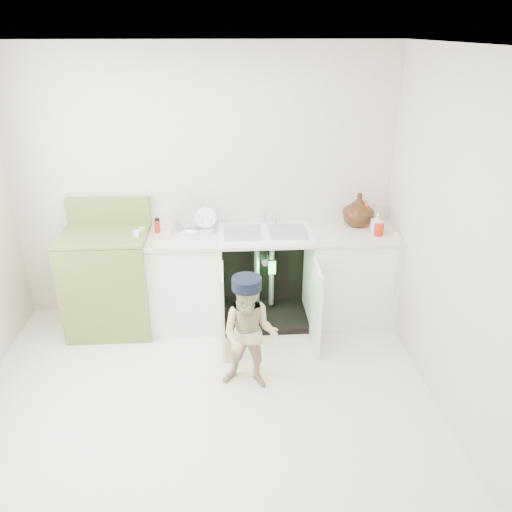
{
  "coord_description": "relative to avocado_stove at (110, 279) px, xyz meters",
  "views": [
    {
      "loc": [
        0.2,
        -2.96,
        2.59
      ],
      "look_at": [
        0.43,
        0.7,
        0.9
      ],
      "focal_mm": 35.0,
      "sensor_mm": 36.0,
      "label": 1
    }
  ],
  "objects": [
    {
      "name": "room_shell",
      "position": [
        0.88,
        -1.18,
        0.76
      ],
      "size": [
        6.0,
        5.5,
        1.26
      ],
      "color": "beige",
      "rests_on": "ground"
    },
    {
      "name": "ground",
      "position": [
        0.88,
        -1.18,
        -0.49
      ],
      "size": [
        3.5,
        3.5,
        0.0
      ],
      "primitive_type": "plane",
      "color": "silver",
      "rests_on": "ground"
    },
    {
      "name": "counter_run",
      "position": [
        1.45,
        0.03,
        -0.02
      ],
      "size": [
        2.44,
        1.02,
        1.2
      ],
      "color": "white",
      "rests_on": "ground"
    },
    {
      "name": "repair_worker",
      "position": [
        1.24,
        -0.96,
        -0.01
      ],
      "size": [
        0.52,
        0.87,
        0.94
      ],
      "rotation": [
        0.0,
        0.0,
        -0.26
      ],
      "color": "tan",
      "rests_on": "ground"
    },
    {
      "name": "avocado_stove",
      "position": [
        0.0,
        0.0,
        0.0
      ],
      "size": [
        0.76,
        0.65,
        1.18
      ],
      "color": "olive",
      "rests_on": "ground"
    }
  ]
}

